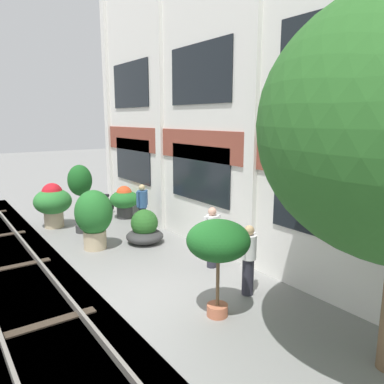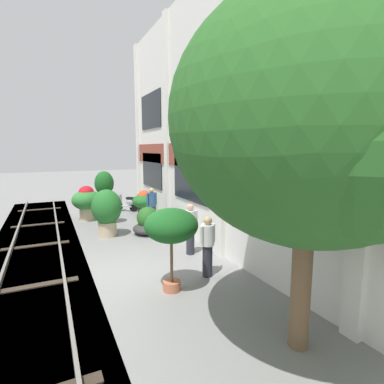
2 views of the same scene
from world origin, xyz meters
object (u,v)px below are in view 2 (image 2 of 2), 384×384
at_px(potted_plant_fluted_column, 144,202).
at_px(resident_near_plants, 152,205).
at_px(potted_plant_ribbed_drum, 107,210).
at_px(broadleaf_tree, 310,126).
at_px(potted_plant_tall_urn, 171,228).
at_px(resident_by_doorway, 190,227).
at_px(potted_plant_wide_bowl, 148,223).
at_px(potted_plant_glazed_jar, 87,200).
at_px(potted_plant_terracotta_small, 104,187).
at_px(resident_watching_tracks, 208,245).
at_px(scooter_near_curb, 127,203).

xyz_separation_m(potted_plant_fluted_column, resident_near_plants, (1.95, -0.23, 0.16)).
bearing_deg(potted_plant_ribbed_drum, broadleaf_tree, 12.14).
bearing_deg(potted_plant_tall_urn, potted_plant_ribbed_drum, -173.99).
bearing_deg(potted_plant_fluted_column, resident_by_doorway, -2.68).
bearing_deg(potted_plant_wide_bowl, potted_plant_fluted_column, 165.81).
distance_m(potted_plant_glazed_jar, potted_plant_ribbed_drum, 3.10).
distance_m(potted_plant_terracotta_small, potted_plant_fluted_column, 2.43).
height_order(broadleaf_tree, potted_plant_glazed_jar, broadleaf_tree).
xyz_separation_m(potted_plant_fluted_column, potted_plant_tall_urn, (7.98, -1.74, 0.81)).
xyz_separation_m(potted_plant_ribbed_drum, resident_watching_tracks, (4.88, 1.69, -0.16)).
xyz_separation_m(potted_plant_wide_bowl, potted_plant_ribbed_drum, (-0.39, -1.48, 0.58)).
distance_m(potted_plant_ribbed_drum, potted_plant_tall_urn, 5.26).
bearing_deg(potted_plant_ribbed_drum, resident_by_doorway, 32.30).
distance_m(broadleaf_tree, potted_plant_tall_urn, 3.73).
bearing_deg(resident_watching_tracks, potted_plant_fluted_column, -20.65).
xyz_separation_m(broadleaf_tree, potted_plant_fluted_column, (-10.79, 0.56, -2.95)).
bearing_deg(broadleaf_tree, potted_plant_wide_bowl, -178.19).
bearing_deg(potted_plant_ribbed_drum, potted_plant_tall_urn, 6.01).
bearing_deg(potted_plant_fluted_column, potted_plant_terracotta_small, -65.84).
xyz_separation_m(broadleaf_tree, scooter_near_curb, (-12.24, 0.07, -3.24)).
distance_m(potted_plant_ribbed_drum, scooter_near_curb, 4.63).
height_order(broadleaf_tree, resident_by_doorway, broadleaf_tree).
bearing_deg(resident_near_plants, potted_plant_tall_urn, 146.89).
relative_size(potted_plant_glazed_jar, resident_watching_tracks, 1.01).
height_order(potted_plant_terracotta_small, resident_by_doorway, potted_plant_terracotta_small).
bearing_deg(broadleaf_tree, potted_plant_terracotta_small, -171.53).
bearing_deg(potted_plant_tall_urn, scooter_near_curb, 172.47).
height_order(potted_plant_ribbed_drum, potted_plant_terracotta_small, potted_plant_terracotta_small).
distance_m(broadleaf_tree, resident_by_doorway, 5.61).
height_order(potted_plant_wide_bowl, scooter_near_curb, potted_plant_wide_bowl).
bearing_deg(potted_plant_tall_urn, potted_plant_fluted_column, 167.73).
bearing_deg(potted_plant_glazed_jar, potted_plant_ribbed_drum, 6.95).
relative_size(potted_plant_ribbed_drum, scooter_near_curb, 1.64).
distance_m(potted_plant_glazed_jar, resident_by_doorway, 6.68).
xyz_separation_m(potted_plant_ribbed_drum, resident_by_doorway, (3.17, 2.01, -0.15)).
bearing_deg(resident_near_plants, scooter_near_curb, -14.69).
distance_m(broadleaf_tree, potted_plant_fluted_column, 11.20).
distance_m(potted_plant_glazed_jar, potted_plant_wide_bowl, 3.96).
xyz_separation_m(potted_plant_tall_urn, resident_by_doorway, (-2.04, 1.46, -0.65)).
xyz_separation_m(potted_plant_tall_urn, resident_near_plants, (-6.03, 1.51, -0.64)).
distance_m(potted_plant_ribbed_drum, potted_plant_terracotta_small, 1.99).
bearing_deg(scooter_near_curb, potted_plant_ribbed_drum, 108.02).
bearing_deg(potted_plant_ribbed_drum, potted_plant_fluted_column, 140.51).
distance_m(potted_plant_ribbed_drum, resident_near_plants, 2.22).
bearing_deg(potted_plant_glazed_jar, potted_plant_tall_urn, 6.36).
height_order(broadleaf_tree, potted_plant_wide_bowl, broadleaf_tree).
relative_size(potted_plant_ribbed_drum, potted_plant_terracotta_small, 0.77).
height_order(resident_by_doorway, resident_near_plants, resident_near_plants).
bearing_deg(potted_plant_tall_urn, potted_plant_glazed_jar, -173.64).
height_order(potted_plant_wide_bowl, potted_plant_ribbed_drum, potted_plant_ribbed_drum).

